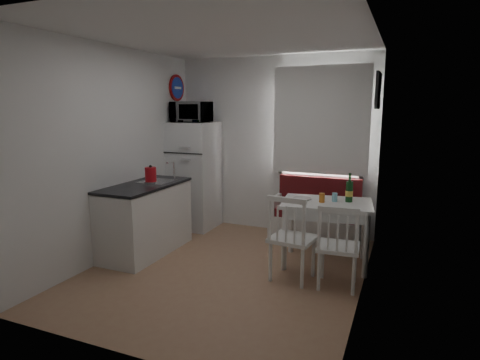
# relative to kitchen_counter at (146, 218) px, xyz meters

# --- Properties ---
(floor) EXTENTS (3.00, 3.50, 0.02)m
(floor) POSITION_rel_kitchen_counter_xyz_m (1.20, -0.16, -0.46)
(floor) COLOR #A87859
(floor) RESTS_ON ground
(ceiling) EXTENTS (3.00, 3.50, 0.02)m
(ceiling) POSITION_rel_kitchen_counter_xyz_m (1.20, -0.16, 2.14)
(ceiling) COLOR white
(ceiling) RESTS_ON wall_back
(wall_back) EXTENTS (3.00, 0.02, 2.60)m
(wall_back) POSITION_rel_kitchen_counter_xyz_m (1.20, 1.59, 0.84)
(wall_back) COLOR white
(wall_back) RESTS_ON floor
(wall_front) EXTENTS (3.00, 0.02, 2.60)m
(wall_front) POSITION_rel_kitchen_counter_xyz_m (1.20, -1.91, 0.84)
(wall_front) COLOR white
(wall_front) RESTS_ON floor
(wall_left) EXTENTS (0.02, 3.50, 2.60)m
(wall_left) POSITION_rel_kitchen_counter_xyz_m (-0.30, -0.16, 0.84)
(wall_left) COLOR white
(wall_left) RESTS_ON floor
(wall_right) EXTENTS (0.02, 3.50, 2.60)m
(wall_right) POSITION_rel_kitchen_counter_xyz_m (2.70, -0.16, 0.84)
(wall_right) COLOR white
(wall_right) RESTS_ON floor
(window) EXTENTS (1.22, 0.06, 1.47)m
(window) POSITION_rel_kitchen_counter_xyz_m (1.90, 1.56, 1.17)
(window) COLOR white
(window) RESTS_ON wall_back
(curtain) EXTENTS (1.35, 0.02, 1.50)m
(curtain) POSITION_rel_kitchen_counter_xyz_m (1.90, 1.49, 1.22)
(curtain) COLOR white
(curtain) RESTS_ON wall_back
(kitchen_counter) EXTENTS (0.62, 1.32, 1.16)m
(kitchen_counter) POSITION_rel_kitchen_counter_xyz_m (0.00, 0.00, 0.00)
(kitchen_counter) COLOR white
(kitchen_counter) RESTS_ON floor
(wall_sign) EXTENTS (0.03, 0.40, 0.40)m
(wall_sign) POSITION_rel_kitchen_counter_xyz_m (-0.27, 1.29, 1.69)
(wall_sign) COLOR #1C37AA
(wall_sign) RESTS_ON wall_left
(picture_frame) EXTENTS (0.04, 0.52, 0.42)m
(picture_frame) POSITION_rel_kitchen_counter_xyz_m (2.67, 0.94, 1.59)
(picture_frame) COLOR black
(picture_frame) RESTS_ON wall_right
(bench) EXTENTS (1.23, 0.47, 0.88)m
(bench) POSITION_rel_kitchen_counter_xyz_m (1.92, 1.35, -0.16)
(bench) COLOR white
(bench) RESTS_ON floor
(dining_table) EXTENTS (1.11, 0.85, 0.77)m
(dining_table) POSITION_rel_kitchen_counter_xyz_m (2.21, 0.49, 0.23)
(dining_table) COLOR white
(dining_table) RESTS_ON floor
(chair_left) EXTENTS (0.50, 0.48, 0.51)m
(chair_left) POSITION_rel_kitchen_counter_xyz_m (1.96, -0.18, 0.13)
(chair_left) COLOR white
(chair_left) RESTS_ON floor
(chair_right) EXTENTS (0.45, 0.43, 0.48)m
(chair_right) POSITION_rel_kitchen_counter_xyz_m (2.45, -0.17, 0.10)
(chair_right) COLOR white
(chair_right) RESTS_ON floor
(fridge) EXTENTS (0.65, 0.65, 1.63)m
(fridge) POSITION_rel_kitchen_counter_xyz_m (0.02, 1.24, 0.36)
(fridge) COLOR white
(fridge) RESTS_ON floor
(microwave) EXTENTS (0.55, 0.37, 0.31)m
(microwave) POSITION_rel_kitchen_counter_xyz_m (0.02, 1.19, 1.33)
(microwave) COLOR white
(microwave) RESTS_ON fridge
(kettle) EXTENTS (0.17, 0.17, 0.23)m
(kettle) POSITION_rel_kitchen_counter_xyz_m (0.05, 0.07, 0.56)
(kettle) COLOR red
(kettle) RESTS_ON kitchen_counter
(wine_bottle) EXTENTS (0.09, 0.09, 0.34)m
(wine_bottle) POSITION_rel_kitchen_counter_xyz_m (2.45, 0.59, 0.48)
(wine_bottle) COLOR #15411A
(wine_bottle) RESTS_ON dining_table
(drinking_glass_orange) EXTENTS (0.07, 0.07, 0.11)m
(drinking_glass_orange) POSITION_rel_kitchen_counter_xyz_m (2.16, 0.44, 0.37)
(drinking_glass_orange) COLOR orange
(drinking_glass_orange) RESTS_ON dining_table
(drinking_glass_blue) EXTENTS (0.06, 0.06, 0.10)m
(drinking_glass_blue) POSITION_rel_kitchen_counter_xyz_m (2.29, 0.54, 0.36)
(drinking_glass_blue) COLOR #85CAE3
(drinking_glass_blue) RESTS_ON dining_table
(plate) EXTENTS (0.22, 0.22, 0.02)m
(plate) POSITION_rel_kitchen_counter_xyz_m (1.91, 0.51, 0.32)
(plate) COLOR white
(plate) RESTS_ON dining_table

